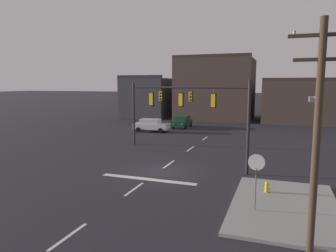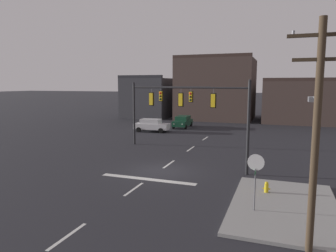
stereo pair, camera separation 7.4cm
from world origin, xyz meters
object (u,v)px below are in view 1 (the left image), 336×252
utility_pole (317,128)px  signal_mast_far_side (155,102)px  signal_mast_near_side (206,107)px  fire_hydrant (267,189)px  car_lot_middle (151,125)px  stop_sign (256,169)px  car_lot_nearside (182,121)px

utility_pole → signal_mast_far_side: bearing=128.3°
signal_mast_far_side → utility_pole: utility_pole is taller
signal_mast_far_side → utility_pole: size_ratio=0.97×
signal_mast_near_side → fire_hydrant: 7.17m
signal_mast_far_side → car_lot_middle: signal_mast_far_side is taller
stop_sign → utility_pole: size_ratio=0.34×
signal_mast_far_side → car_lot_nearside: 14.00m
signal_mast_near_side → utility_pole: size_ratio=1.07×
stop_sign → utility_pole: (2.15, -2.67, 2.37)m
car_lot_nearside → utility_pole: 32.64m
signal_mast_far_side → car_lot_middle: (-4.05, 8.58, -3.42)m
utility_pole → car_lot_nearside: bearing=115.4°
signal_mast_far_side → signal_mast_near_side: bearing=-45.1°
stop_sign → utility_pole: bearing=-51.2°
stop_sign → car_lot_nearside: size_ratio=0.63×
signal_mast_near_side → fire_hydrant: size_ratio=11.72×
car_lot_middle → fire_hydrant: 24.04m
stop_sign → car_lot_nearside: 29.13m
signal_mast_near_side → stop_sign: signal_mast_near_side is taller
signal_mast_near_side → signal_mast_far_side: 9.04m
car_lot_middle → utility_pole: (16.52, -24.38, 3.66)m
signal_mast_near_side → utility_pole: bearing=-57.1°
stop_sign → car_lot_middle: bearing=123.5°
signal_mast_far_side → car_lot_middle: 10.09m
signal_mast_near_side → car_lot_middle: bearing=124.8°
stop_sign → car_lot_middle: 26.06m
car_lot_nearside → fire_hydrant: (12.18, -23.87, -0.53)m
fire_hydrant → utility_pole: bearing=-72.3°
car_lot_nearside → fire_hydrant: size_ratio=5.99×
signal_mast_near_side → fire_hydrant: signal_mast_near_side is taller
utility_pole → signal_mast_near_side: bearing=122.9°
car_lot_nearside → stop_sign: bearing=-66.2°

